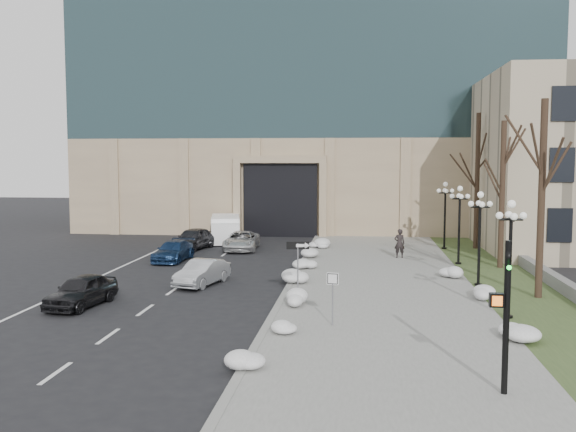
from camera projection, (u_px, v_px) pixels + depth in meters
name	position (u px, v px, depth m)	size (l,w,h in m)	color
ground	(281.00, 360.00, 20.28)	(160.00, 160.00, 0.00)	black
sidewalk	(379.00, 279.00, 33.74)	(9.00, 40.00, 0.12)	gray
curb	(295.00, 277.00, 34.24)	(0.30, 40.00, 0.14)	gray
grass_strip	(507.00, 281.00, 33.02)	(4.00, 40.00, 0.10)	#374A25
stone_wall	(536.00, 270.00, 34.75)	(0.50, 30.00, 0.70)	gray
office_tower	(315.00, 33.00, 61.99)	(40.00, 24.70, 36.00)	tan
car_a	(81.00, 291.00, 27.58)	(1.63, 4.04, 1.38)	black
car_b	(202.00, 273.00, 32.21)	(1.35, 3.88, 1.28)	#B0B3B8
car_c	(173.00, 251.00, 39.84)	(1.74, 4.28, 1.24)	navy
car_d	(242.00, 241.00, 44.59)	(2.17, 4.71, 1.31)	silver
car_e	(193.00, 239.00, 44.95)	(1.79, 4.46, 1.52)	#29292D
pedestrian	(399.00, 243.00, 40.38)	(0.67, 0.44, 1.83)	black
box_truck	(225.00, 229.00, 49.26)	(3.24, 6.32, 1.91)	white
one_way_sign	(302.00, 253.00, 27.81)	(1.04, 0.30, 2.77)	slate
keep_sign	(333.00, 288.00, 23.92)	(0.45, 0.13, 2.12)	slate
traffic_signal	(505.00, 321.00, 16.91)	(0.72, 0.95, 4.23)	black
snow_clump_a	(248.00, 364.00, 18.94)	(1.10, 1.60, 0.36)	white
snow_clump_b	(280.00, 325.00, 23.35)	(1.10, 1.60, 0.36)	white
snow_clump_c	(294.00, 301.00, 27.42)	(1.10, 1.60, 0.36)	white
snow_clump_d	(296.00, 279.00, 32.27)	(1.10, 1.60, 0.36)	white
snow_clump_e	(305.00, 265.00, 36.51)	(1.10, 1.60, 0.36)	white
snow_clump_f	(311.00, 255.00, 40.47)	(1.10, 1.60, 0.36)	white
snow_clump_g	(319.00, 245.00, 44.80)	(1.10, 1.60, 0.36)	white
snow_clump_h	(515.00, 335.00, 22.12)	(1.10, 1.60, 0.36)	white
snow_clump_i	(479.00, 294.00, 28.76)	(1.10, 1.60, 0.36)	white
snow_clump_j	(458.00, 274.00, 33.69)	(1.10, 1.60, 0.36)	white
lamppost_a	(510.00, 243.00, 25.02)	(1.18, 1.18, 4.76)	black
lamppost_b	(480.00, 226.00, 31.46)	(1.18, 1.18, 4.76)	black
lamppost_c	(459.00, 214.00, 37.89)	(1.18, 1.18, 4.76)	black
lamppost_d	(445.00, 206.00, 44.32)	(1.18, 1.18, 4.76)	black
tree_near	(543.00, 171.00, 28.49)	(3.20, 3.20, 9.00)	black
tree_mid	(503.00, 174.00, 36.44)	(3.20, 3.20, 8.50)	black
tree_far	(478.00, 162.00, 44.30)	(3.20, 3.20, 9.50)	black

